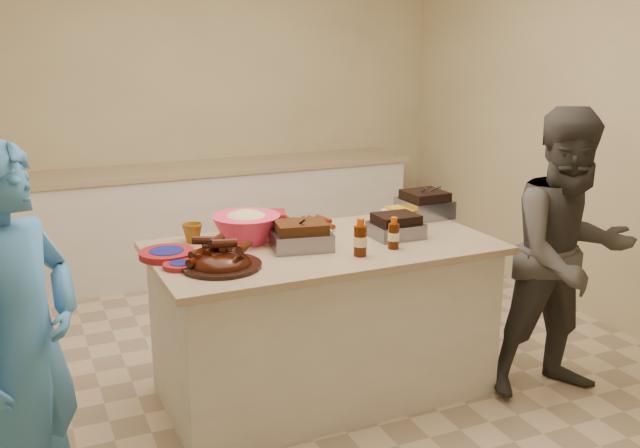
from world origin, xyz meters
name	(u,v)px	position (x,y,z in m)	size (l,w,h in m)	color
room	(302,382)	(0.00, 0.00, 0.00)	(4.50, 5.00, 2.70)	beige
back_counter	(202,219)	(0.00, 2.20, 0.45)	(3.60, 0.64, 0.90)	silver
island	(324,391)	(0.07, -0.15, 0.00)	(1.81, 0.96, 0.86)	silver
rib_platter	(221,268)	(-0.54, -0.31, 0.86)	(0.39, 0.39, 0.16)	#3E1105
pulled_pork_tray	(301,249)	(-0.07, -0.17, 0.86)	(0.30, 0.23, 0.09)	#47230F
brisket_tray	(396,237)	(0.49, -0.18, 0.86)	(0.27, 0.22, 0.08)	black
roasting_pan	(424,217)	(0.88, 0.15, 0.86)	(0.27, 0.27, 0.11)	gray
coleslaw_bowl	(247,242)	(-0.29, 0.06, 0.86)	(0.37, 0.37, 0.25)	#F8315D
sausage_plate	(307,229)	(0.10, 0.17, 0.86)	(0.32, 0.32, 0.05)	silver
mac_cheese_dish	(411,218)	(0.78, 0.14, 0.86)	(0.29, 0.21, 0.08)	gold
bbq_bottle_a	(360,256)	(0.16, -0.40, 0.86)	(0.07, 0.07, 0.19)	#3D1502
bbq_bottle_b	(393,249)	(0.37, -0.36, 0.86)	(0.06, 0.06, 0.17)	#3D1502
mustard_bottle	(271,241)	(-0.17, 0.02, 0.86)	(0.04, 0.04, 0.12)	gold
sauce_bowl	(308,231)	(0.10, 0.13, 0.86)	(0.14, 0.04, 0.14)	silver
plate_stack_large	(167,257)	(-0.74, -0.04, 0.86)	(0.28, 0.28, 0.03)	maroon
plate_stack_small	(181,268)	(-0.72, -0.23, 0.86)	(0.17, 0.17, 0.02)	maroon
plastic_cup	(193,242)	(-0.56, 0.18, 0.86)	(0.11, 0.10, 0.11)	#875513
basket_stack	(266,231)	(-0.12, 0.23, 0.86)	(0.22, 0.17, 0.11)	maroon
guest_gray	(556,389)	(1.28, -0.66, 0.00)	(0.77, 1.58, 0.60)	#4A4642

